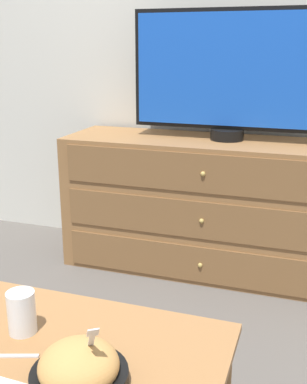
% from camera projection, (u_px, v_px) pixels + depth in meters
% --- Properties ---
extents(ground_plane, '(12.00, 12.00, 0.00)m').
position_uv_depth(ground_plane, '(224.00, 249.00, 2.91)').
color(ground_plane, '#56514C').
extents(wall_back, '(12.00, 0.05, 2.60)m').
position_uv_depth(wall_back, '(235.00, 22.00, 2.55)').
color(wall_back, silver).
rests_on(wall_back, ground_plane).
extents(dresser, '(1.57, 0.49, 0.72)m').
position_uv_depth(dresser, '(212.00, 206.00, 2.57)').
color(dresser, olive).
rests_on(dresser, ground_plane).
extents(tv, '(0.99, 0.17, 0.64)m').
position_uv_depth(tv, '(230.00, 74.00, 2.39)').
color(tv, black).
rests_on(tv, dresser).
extents(coffee_table, '(0.97, 0.64, 0.47)m').
position_uv_depth(coffee_table, '(18.00, 381.00, 1.16)').
color(coffee_table, '#9E6B3D').
rests_on(coffee_table, ground_plane).
extents(takeout_bowl, '(0.22, 0.22, 0.17)m').
position_uv_depth(takeout_bowl, '(79.00, 370.00, 1.04)').
color(takeout_bowl, black).
rests_on(takeout_bowl, coffee_table).
extents(drink_cup, '(0.07, 0.07, 0.11)m').
position_uv_depth(drink_cup, '(22.00, 315.00, 1.23)').
color(drink_cup, beige).
rests_on(drink_cup, coffee_table).
extents(knife, '(0.16, 0.06, 0.01)m').
position_uv_depth(knife, '(4.00, 356.00, 1.15)').
color(knife, silver).
rests_on(knife, coffee_table).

